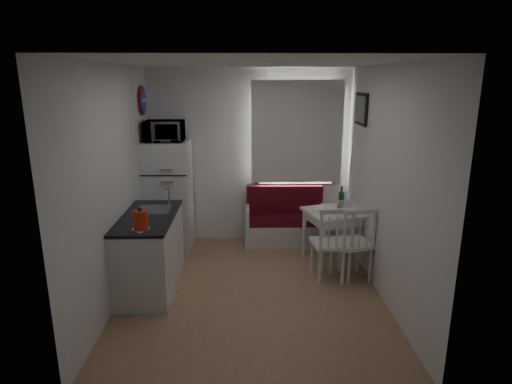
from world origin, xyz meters
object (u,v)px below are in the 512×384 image
kitchen_counter (150,251)px  bench (285,225)px  chair_right (354,236)px  kettle (140,220)px  fridge (169,196)px  wine_bottle (341,197)px  microwave (164,131)px  chair_left (333,236)px  dining_table (342,216)px

kitchen_counter → bench: bearing=38.0°
chair_right → bench: bearing=106.9°
bench → kettle: kettle is taller
chair_right → fridge: (-2.43, 1.18, 0.20)m
chair_right → wine_bottle: size_ratio=1.74×
microwave → wine_bottle: (2.43, -0.36, -0.87)m
bench → microwave: bearing=-174.7°
kitchen_counter → chair_left: bearing=1.7°
dining_table → microwave: 2.70m
microwave → kettle: 1.87m
fridge → kettle: bearing=-89.0°
microwave → wine_bottle: size_ratio=1.73×
bench → chair_left: 1.40m
bench → kettle: size_ratio=4.91×
dining_table → chair_left: bearing=-127.8°
kitchen_counter → dining_table: 2.56m
kettle → chair_left: bearing=15.7°
dining_table → wine_bottle: bearing=69.5°
chair_right → fridge: fridge is taller
wine_bottle → chair_right: bearing=-90.0°
fridge → kettle: (0.03, -1.78, 0.23)m
fridge → chair_left: bearing=-28.5°
bench → dining_table: size_ratio=1.09×
chair_left → chair_right: chair_left is taller
chair_right → kettle: size_ratio=2.15×
bench → chair_left: (0.46, -1.29, 0.31)m
chair_right → kettle: 2.51m
dining_table → microwave: (-2.42, 0.46, 1.10)m
chair_left → chair_right: 0.26m
chair_right → kettle: kettle is taller
dining_table → bench: bearing=121.8°
dining_table → wine_bottle: wine_bottle is taller
kitchen_counter → chair_right: (2.45, 0.07, 0.14)m
chair_left → wine_bottle: 0.86m
bench → wine_bottle: (0.72, -0.52, 0.58)m
fridge → wine_bottle: 2.47m
fridge → microwave: bearing=-90.0°
dining_table → microwave: size_ratio=2.11×
kitchen_counter → wine_bottle: kitchen_counter is taller
chair_right → wine_bottle: (0.00, 0.77, 0.28)m
microwave → wine_bottle: 2.61m
kettle → microwave: bearing=91.0°
fridge → dining_table: bearing=-11.8°
dining_table → kitchen_counter: bearing=179.4°
kitchen_counter → fridge: (0.02, 1.24, 0.34)m
kitchen_counter → kettle: kitchen_counter is taller
microwave → kettle: (0.03, -1.73, -0.71)m
chair_left → fridge: size_ratio=0.33×
chair_left → fridge: 2.48m
chair_left → wine_bottle: bearing=64.7°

